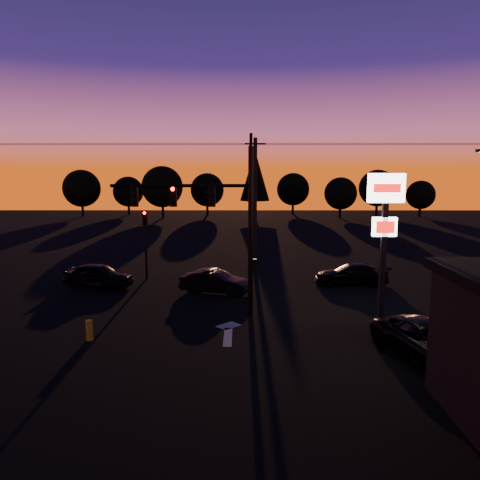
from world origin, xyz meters
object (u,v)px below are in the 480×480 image
object	(u,v)px
secondary_signal	(145,234)
bollard	(89,330)
pylon_sign	(385,219)
car_mid	(215,282)
car_right	(351,274)
car_left	(98,275)
suv_parked	(431,342)
traffic_signal_mast	(216,213)

from	to	relation	value
secondary_signal	bollard	size ratio (longest dim) A/B	5.15
pylon_sign	car_mid	distance (m)	10.72
car_mid	car_right	xyz separation A→B (m)	(8.16, 1.98, -0.02)
bollard	car_left	size ratio (longest dim) A/B	0.20
pylon_sign	bollard	bearing A→B (deg)	-175.90
car_mid	car_right	bearing A→B (deg)	-58.89
car_left	suv_parked	bearing A→B (deg)	-108.10
secondary_signal	car_left	bearing A→B (deg)	-138.37
secondary_signal	pylon_sign	size ratio (longest dim) A/B	0.64
secondary_signal	bollard	bearing A→B (deg)	-90.92
traffic_signal_mast	secondary_signal	bearing A→B (deg)	123.19
suv_parked	car_mid	bearing A→B (deg)	115.15
car_left	car_right	size ratio (longest dim) A/B	0.95
traffic_signal_mast	bollard	world-z (taller)	traffic_signal_mast
secondary_signal	car_right	world-z (taller)	secondary_signal
car_right	suv_parked	bearing A→B (deg)	2.83
traffic_signal_mast	car_right	size ratio (longest dim) A/B	1.96
pylon_sign	car_left	size ratio (longest dim) A/B	1.64
traffic_signal_mast	car_mid	world-z (taller)	traffic_signal_mast
traffic_signal_mast	car_right	xyz separation A→B (m)	(7.85, 5.96, -4.30)
traffic_signal_mast	car_mid	distance (m)	5.85
car_right	suv_parked	world-z (taller)	suv_parked
pylon_sign	car_mid	bearing A→B (deg)	138.89
car_mid	car_right	distance (m)	8.40
pylon_sign	bollard	distance (m)	13.01
traffic_signal_mast	suv_parked	size ratio (longest dim) A/B	1.70
car_left	car_right	xyz separation A→B (m)	(15.18, 0.63, -0.07)
bollard	car_right	xyz separation A→B (m)	(12.92, 9.33, 0.21)
traffic_signal_mast	bollard	distance (m)	7.58
traffic_signal_mast	car_right	bearing A→B (deg)	37.22
car_left	suv_parked	distance (m)	18.81
car_left	car_right	world-z (taller)	car_left
pylon_sign	car_right	distance (m)	9.51
traffic_signal_mast	car_right	world-z (taller)	traffic_signal_mast
car_mid	bollard	bearing A→B (deg)	164.49
traffic_signal_mast	secondary_signal	distance (m)	9.19
secondary_signal	suv_parked	distance (m)	18.44
traffic_signal_mast	car_left	size ratio (longest dim) A/B	2.07
pylon_sign	car_right	world-z (taller)	pylon_sign
car_right	pylon_sign	bearing A→B (deg)	-3.70
secondary_signal	bollard	world-z (taller)	secondary_signal
bollard	traffic_signal_mast	bearing A→B (deg)	33.56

